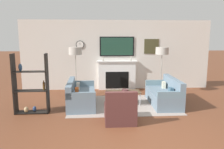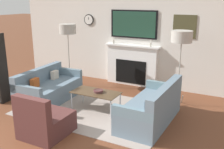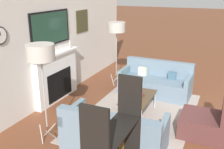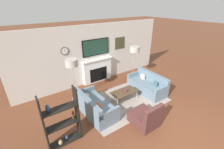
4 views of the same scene
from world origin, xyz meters
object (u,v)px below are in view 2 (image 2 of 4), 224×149
object	(u,v)px
couch_left	(49,89)
floor_lamp_right	(182,37)
armchair	(45,122)
couch_right	(152,109)
decorative_bowl	(98,91)
floor_lamp_left	(68,30)
coffee_table	(96,93)

from	to	relation	value
couch_left	floor_lamp_right	distance (m)	3.29
armchair	floor_lamp_right	bearing A→B (deg)	55.34
couch_left	couch_right	xyz separation A→B (m)	(2.58, 0.00, 0.01)
decorative_bowl	floor_lamp_right	size ratio (longest dim) A/B	0.12
couch_right	armchair	xyz separation A→B (m)	(-1.52, -1.36, -0.03)
couch_right	decorative_bowl	size ratio (longest dim) A/B	8.18
couch_right	floor_lamp_left	bearing A→B (deg)	157.49
couch_right	decorative_bowl	bearing A→B (deg)	178.80
decorative_bowl	floor_lamp_left	xyz separation A→B (m)	(-1.59, 1.14, 1.11)
couch_right	floor_lamp_right	bearing A→B (deg)	79.23
coffee_table	floor_lamp_right	xyz separation A→B (m)	(1.50, 1.15, 1.16)
couch_left	decorative_bowl	world-z (taller)	couch_left
couch_right	floor_lamp_right	world-z (taller)	floor_lamp_right
couch_left	floor_lamp_left	xyz separation A→B (m)	(-0.23, 1.16, 1.28)
floor_lamp_left	floor_lamp_right	distance (m)	3.03
coffee_table	decorative_bowl	size ratio (longest dim) A/B	4.93
couch_left	armchair	xyz separation A→B (m)	(1.06, -1.36, -0.02)
decorative_bowl	floor_lamp_left	distance (m)	2.25
floor_lamp_right	decorative_bowl	bearing A→B (deg)	-141.74
couch_left	floor_lamp_right	size ratio (longest dim) A/B	1.00
couch_right	coffee_table	xyz separation A→B (m)	(-1.28, 0.02, 0.10)
decorative_bowl	floor_lamp_right	world-z (taller)	floor_lamp_right
couch_left	decorative_bowl	bearing A→B (deg)	1.11
decorative_bowl	coffee_table	bearing A→B (deg)	-173.34
floor_lamp_left	floor_lamp_right	bearing A→B (deg)	0.00
couch_right	decorative_bowl	xyz separation A→B (m)	(-1.22, 0.03, 0.16)
couch_right	floor_lamp_right	distance (m)	1.73
armchair	couch_right	bearing A→B (deg)	41.73
couch_left	floor_lamp_left	size ratio (longest dim) A/B	0.99
couch_left	floor_lamp_right	bearing A→B (deg)	22.57
couch_left	floor_lamp_right	xyz separation A→B (m)	(2.80, 1.16, 1.27)
coffee_table	floor_lamp_right	world-z (taller)	floor_lamp_right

